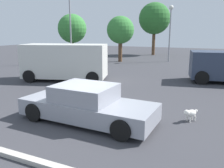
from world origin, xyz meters
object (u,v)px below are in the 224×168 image
at_px(van_white, 65,61).
at_px(light_post_far, 70,14).
at_px(light_post_mid, 170,23).
at_px(sedan_foreground, 87,105).
at_px(dog, 190,113).

bearing_deg(van_white, light_post_far, -75.87).
xyz_separation_m(van_white, light_post_mid, (4.10, 12.21, 2.64)).
relative_size(van_white, light_post_mid, 0.98).
xyz_separation_m(sedan_foreground, dog, (3.25, 1.44, -0.30)).
height_order(sedan_foreground, light_post_far, light_post_far).
bearing_deg(light_post_far, dog, -41.27).
bearing_deg(sedan_foreground, light_post_mid, 94.20).
xyz_separation_m(dog, light_post_far, (-12.14, 10.65, 4.34)).
height_order(dog, light_post_far, light_post_far).
bearing_deg(van_white, dog, 136.32).
height_order(sedan_foreground, van_white, van_white).
distance_m(van_white, light_post_mid, 13.15).
distance_m(dog, van_white, 9.05).
xyz_separation_m(sedan_foreground, van_white, (-4.82, 5.44, 0.64)).
distance_m(dog, light_post_mid, 17.07).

